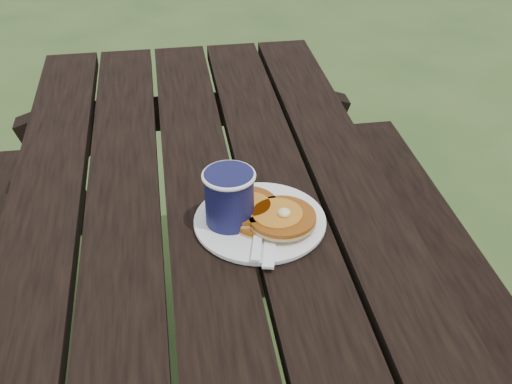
{
  "coord_description": "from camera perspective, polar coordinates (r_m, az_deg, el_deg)",
  "views": [
    {
      "loc": [
        -0.06,
        -0.88,
        1.47
      ],
      "look_at": [
        0.1,
        0.06,
        0.8
      ],
      "focal_mm": 45.0,
      "sensor_mm": 36.0,
      "label": 1
    }
  ],
  "objects": [
    {
      "name": "coffee_cup",
      "position": [
        1.13,
        -2.38,
        -0.45
      ],
      "size": [
        0.1,
        0.1,
        0.11
      ],
      "rotation": [
        0.0,
        0.0,
        0.09
      ],
      "color": "#12133C",
      "rests_on": "picnic_table"
    },
    {
      "name": "fork",
      "position": [
        1.11,
        0.14,
        -4.31
      ],
      "size": [
        0.07,
        0.16,
        0.01
      ],
      "primitive_type": null,
      "rotation": [
        0.0,
        0.0,
        -0.24
      ],
      "color": "white",
      "rests_on": "plate"
    },
    {
      "name": "pancake_stack",
      "position": [
        1.16,
        0.81,
        -1.95
      ],
      "size": [
        0.18,
        0.16,
        0.04
      ],
      "rotation": [
        0.0,
        0.0,
        -0.37
      ],
      "color": "#914910",
      "rests_on": "plate"
    },
    {
      "name": "picnic_table",
      "position": [
        1.41,
        -3.55,
        -16.44
      ],
      "size": [
        1.36,
        1.8,
        0.75
      ],
      "color": "black",
      "rests_on": "ground"
    },
    {
      "name": "knife",
      "position": [
        1.13,
        1.33,
        -3.76
      ],
      "size": [
        0.06,
        0.18,
        0.0
      ],
      "primitive_type": "cube",
      "rotation": [
        0.0,
        0.0,
        -0.23
      ],
      "color": "white",
      "rests_on": "plate"
    },
    {
      "name": "plate",
      "position": [
        1.17,
        0.35,
        -2.67
      ],
      "size": [
        0.28,
        0.28,
        0.01
      ],
      "primitive_type": "cylinder",
      "rotation": [
        0.0,
        0.0,
        0.21
      ],
      "color": "white",
      "rests_on": "picnic_table"
    }
  ]
}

